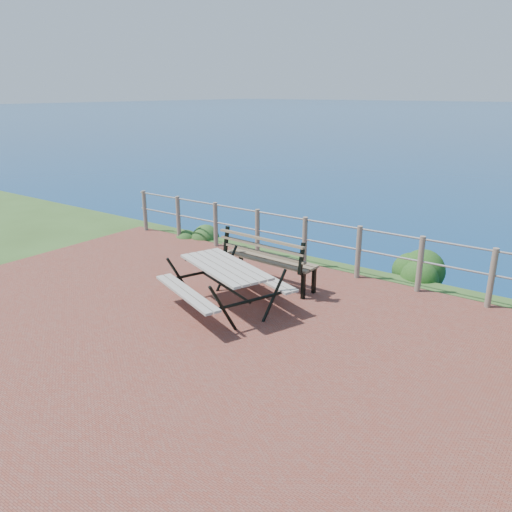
# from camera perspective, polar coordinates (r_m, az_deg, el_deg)

# --- Properties ---
(ground) EXTENTS (10.00, 7.00, 0.12)m
(ground) POSITION_cam_1_polar(r_m,az_deg,el_deg) (7.59, -7.58, -8.10)
(ground) COLOR brown
(ground) RESTS_ON ground
(safety_railing) EXTENTS (9.40, 0.10, 1.00)m
(safety_railing) POSITION_cam_1_polar(r_m,az_deg,el_deg) (9.90, 5.59, 1.93)
(safety_railing) COLOR #6B5B4C
(safety_railing) RESTS_ON ground
(picnic_table) EXTENTS (1.89, 1.43, 0.74)m
(picnic_table) POSITION_cam_1_polar(r_m,az_deg,el_deg) (7.94, -3.56, -3.02)
(picnic_table) COLOR gray
(picnic_table) RESTS_ON ground
(park_bench) EXTENTS (1.80, 0.53, 1.00)m
(park_bench) POSITION_cam_1_polar(r_m,az_deg,el_deg) (8.84, 1.63, 0.58)
(park_bench) COLOR brown
(park_bench) RESTS_ON ground
(shrub_lip_west) EXTENTS (0.73, 0.73, 0.46)m
(shrub_lip_west) POSITION_cam_1_polar(r_m,az_deg,el_deg) (12.16, -6.42, 2.21)
(shrub_lip_west) COLOR #24481B
(shrub_lip_west) RESTS_ON ground
(shrub_lip_east) EXTENTS (0.86, 0.86, 0.64)m
(shrub_lip_east) POSITION_cam_1_polar(r_m,az_deg,el_deg) (10.15, 18.04, -1.91)
(shrub_lip_east) COLOR #143C12
(shrub_lip_east) RESTS_ON ground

